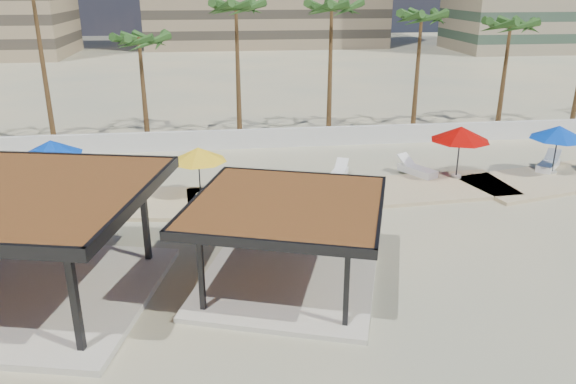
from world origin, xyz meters
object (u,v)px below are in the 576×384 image
object	(u,v)px
pavilion_central	(287,236)
lounger_d	(548,165)
pavilion_west	(29,235)
umbrella_c	(461,134)
lounger_a	(138,191)
lounger_b	(339,174)
lounger_c	(417,170)

from	to	relation	value
pavilion_central	lounger_d	size ratio (longest dim) A/B	3.58
pavilion_central	pavilion_west	size ratio (longest dim) A/B	0.85
umbrella_c	lounger_a	distance (m)	16.39
lounger_b	lounger_d	bearing A→B (deg)	-64.84
pavilion_west	lounger_b	distance (m)	16.13
pavilion_central	pavilion_west	world-z (taller)	pavilion_west
lounger_b	lounger_d	world-z (taller)	lounger_d
umbrella_c	lounger_c	world-z (taller)	umbrella_c
lounger_a	lounger_c	distance (m)	14.43
pavilion_central	lounger_d	xyz separation A→B (m)	(15.79, 10.53, -1.47)
pavilion_west	lounger_b	size ratio (longest dim) A/B	4.31
pavilion_central	pavilion_west	bearing A→B (deg)	-162.76
pavilion_central	lounger_c	size ratio (longest dim) A/B	3.24
lounger_a	umbrella_c	bearing A→B (deg)	-80.57
pavilion_central	lounger_b	world-z (taller)	pavilion_central
umbrella_c	lounger_d	bearing A→B (deg)	8.15
lounger_a	lounger_b	distance (m)	10.21
pavilion_west	lounger_a	bearing A→B (deg)	90.31
lounger_c	pavilion_central	bearing A→B (deg)	113.26
lounger_d	pavilion_west	bearing A→B (deg)	157.68
lounger_c	lounger_d	bearing A→B (deg)	-118.62
pavilion_west	lounger_a	world-z (taller)	pavilion_west
pavilion_west	umbrella_c	bearing A→B (deg)	40.83
lounger_a	lounger_d	distance (m)	21.90
pavilion_west	umbrella_c	world-z (taller)	pavilion_west
lounger_a	lounger_b	size ratio (longest dim) A/B	1.02
pavilion_west	lounger_b	world-z (taller)	pavilion_west
umbrella_c	lounger_d	distance (m)	6.07
pavilion_central	umbrella_c	size ratio (longest dim) A/B	2.41
lounger_c	lounger_b	bearing A→B (deg)	61.51
pavilion_west	lounger_a	xyz separation A→B (m)	(2.08, 9.03, -1.93)
lounger_a	lounger_c	xyz separation A→B (m)	(14.37, 1.34, 0.02)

